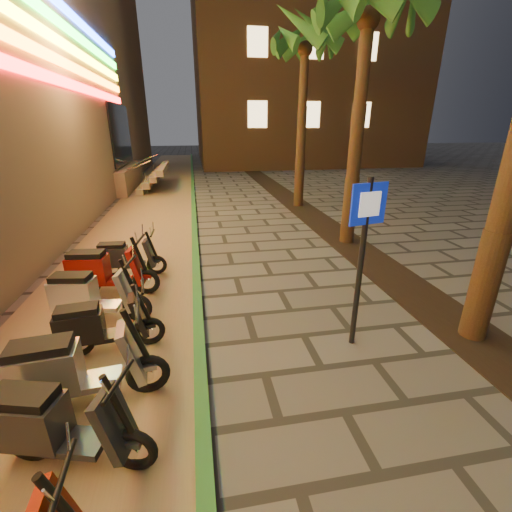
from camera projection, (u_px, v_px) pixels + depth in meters
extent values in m
plane|color=#474442|center=(300.00, 490.00, 3.30)|extent=(120.00, 120.00, 0.00)
cube|color=#8C7251|center=(145.00, 225.00, 12.06)|extent=(3.40, 60.00, 0.01)
cube|color=#2A702E|center=(194.00, 221.00, 12.32)|extent=(0.18, 60.00, 0.10)
cube|color=black|center=(380.00, 267.00, 8.49)|extent=(1.20, 40.00, 0.02)
cube|color=black|center=(121.00, 135.00, 18.10)|extent=(0.08, 5.00, 3.00)
cube|color=gray|center=(87.00, 178.00, 18.55)|extent=(5.00, 6.00, 1.20)
cube|color=gray|center=(146.00, 185.00, 19.20)|extent=(0.35, 5.00, 0.30)
cube|color=gray|center=(151.00, 179.00, 19.15)|extent=(0.35, 5.00, 0.30)
cube|color=gray|center=(157.00, 174.00, 19.10)|extent=(0.35, 5.00, 0.30)
cube|color=gray|center=(163.00, 168.00, 19.05)|extent=(0.35, 5.00, 0.30)
cylinder|color=silver|center=(130.00, 169.00, 16.91)|extent=(2.09, 0.06, 0.81)
cylinder|color=silver|center=(141.00, 161.00, 20.58)|extent=(2.09, 0.06, 0.81)
cube|color=brown|center=(297.00, 12.00, 29.70)|extent=(18.00, 16.00, 25.00)
cube|color=#F6D187|center=(258.00, 114.00, 24.55)|extent=(1.40, 0.06, 1.80)
cube|color=#F6D187|center=(311.00, 115.00, 25.21)|extent=(1.40, 0.06, 1.80)
cube|color=#F6D187|center=(361.00, 115.00, 25.87)|extent=(1.40, 0.06, 1.80)
cube|color=#F6D187|center=(258.00, 42.00, 22.93)|extent=(1.40, 0.06, 1.80)
cube|color=#F6D187|center=(315.00, 44.00, 23.60)|extent=(1.40, 0.06, 1.80)
cube|color=#F6D187|center=(368.00, 46.00, 24.26)|extent=(1.40, 0.06, 1.80)
cylinder|color=#472D19|center=(356.00, 143.00, 9.31)|extent=(0.40, 0.40, 5.70)
sphere|color=#472D19|center=(368.00, 19.00, 8.28)|extent=(0.56, 0.56, 0.56)
cone|color=#265119|center=(384.00, 6.00, 8.76)|extent=(1.70, 1.86, 1.52)
cone|color=#265119|center=(360.00, 8.00, 8.95)|extent=(2.00, 0.93, 1.52)
cone|color=#265119|center=(340.00, 6.00, 8.75)|extent=(1.97, 1.48, 1.52)
cylinder|color=#472D19|center=(301.00, 133.00, 13.86)|extent=(0.40, 0.40, 5.95)
sphere|color=#472D19|center=(305.00, 49.00, 12.79)|extent=(0.56, 0.56, 0.56)
cone|color=#265119|center=(328.00, 36.00, 12.77)|extent=(0.60, 1.93, 1.52)
cone|color=#265119|center=(318.00, 39.00, 13.26)|extent=(1.70, 1.86, 1.52)
cone|color=#265119|center=(303.00, 40.00, 13.45)|extent=(2.00, 0.93, 1.52)
cone|color=#265119|center=(289.00, 39.00, 13.26)|extent=(1.97, 1.48, 1.52)
cone|color=#265119|center=(282.00, 36.00, 12.76)|extent=(1.22, 2.02, 1.52)
cone|color=#265119|center=(286.00, 32.00, 12.21)|extent=(1.22, 2.02, 1.52)
cone|color=#265119|center=(300.00, 29.00, 11.85)|extent=(1.97, 1.48, 1.52)
cone|color=#265119|center=(318.00, 29.00, 11.85)|extent=(2.00, 0.93, 1.52)
cone|color=#265119|center=(329.00, 32.00, 12.21)|extent=(1.70, 1.86, 1.52)
cylinder|color=black|center=(360.00, 267.00, 5.08)|extent=(0.08, 0.08, 2.65)
cube|color=#0D22B2|center=(369.00, 204.00, 4.72)|extent=(0.58, 0.15, 0.58)
cube|color=white|center=(370.00, 204.00, 4.70)|extent=(0.34, 0.09, 0.34)
cylinder|color=black|center=(64.00, 508.00, 2.40)|extent=(0.27, 0.08, 0.72)
cylinder|color=black|center=(63.00, 476.00, 2.30)|extent=(0.07, 0.57, 0.04)
torus|color=black|center=(28.00, 441.00, 3.52)|extent=(0.53, 0.23, 0.52)
cylinder|color=silver|center=(28.00, 441.00, 3.52)|extent=(0.16, 0.13, 0.14)
torus|color=black|center=(133.00, 450.00, 3.43)|extent=(0.53, 0.23, 0.52)
cylinder|color=silver|center=(133.00, 450.00, 3.43)|extent=(0.16, 0.13, 0.14)
cube|color=#232528|center=(78.00, 442.00, 3.46)|extent=(0.62, 0.47, 0.08)
cube|color=#232528|center=(29.00, 420.00, 3.41)|extent=(0.78, 0.55, 0.50)
cube|color=black|center=(21.00, 397.00, 3.31)|extent=(0.68, 0.47, 0.12)
cube|color=#232528|center=(115.00, 423.00, 3.32)|extent=(0.36, 0.46, 0.70)
cylinder|color=black|center=(119.00, 407.00, 3.24)|extent=(0.28, 0.14, 0.74)
cylinder|color=black|center=(119.00, 381.00, 3.12)|extent=(0.20, 0.57, 0.04)
cube|color=#232528|center=(131.00, 441.00, 3.38)|extent=(0.25, 0.19, 0.06)
torus|color=black|center=(43.00, 393.00, 4.12)|extent=(0.57, 0.17, 0.56)
cylinder|color=silver|center=(43.00, 393.00, 4.12)|extent=(0.16, 0.12, 0.15)
torus|color=black|center=(148.00, 374.00, 4.43)|extent=(0.57, 0.17, 0.56)
cylinder|color=silver|center=(148.00, 374.00, 4.43)|extent=(0.16, 0.12, 0.15)
cube|color=#97989E|center=(96.00, 381.00, 4.26)|extent=(0.63, 0.43, 0.09)
cube|color=#97989E|center=(45.00, 371.00, 4.03)|extent=(0.80, 0.49, 0.54)
cube|color=black|center=(39.00, 348.00, 3.91)|extent=(0.71, 0.42, 0.13)
cube|color=#97989E|center=(132.00, 352.00, 4.26)|extent=(0.33, 0.46, 0.76)
cylinder|color=black|center=(136.00, 337.00, 4.20)|extent=(0.30, 0.11, 0.80)
cylinder|color=black|center=(137.00, 311.00, 4.09)|extent=(0.11, 0.63, 0.05)
cube|color=#97989E|center=(147.00, 366.00, 4.39)|extent=(0.25, 0.18, 0.07)
torus|color=black|center=(78.00, 343.00, 5.14)|extent=(0.49, 0.15, 0.48)
cylinder|color=silver|center=(78.00, 343.00, 5.14)|extent=(0.14, 0.11, 0.13)
torus|color=black|center=(150.00, 331.00, 5.43)|extent=(0.49, 0.15, 0.48)
cylinder|color=silver|center=(150.00, 331.00, 5.43)|extent=(0.14, 0.11, 0.13)
cube|color=black|center=(114.00, 335.00, 5.27)|extent=(0.55, 0.38, 0.07)
cube|color=black|center=(80.00, 326.00, 5.06)|extent=(0.69, 0.43, 0.46)
cube|color=black|center=(77.00, 311.00, 4.97)|extent=(0.61, 0.37, 0.11)
cube|color=black|center=(139.00, 315.00, 5.28)|extent=(0.29, 0.40, 0.65)
cylinder|color=black|center=(142.00, 304.00, 5.23)|extent=(0.26, 0.10, 0.69)
cylinder|color=black|center=(143.00, 286.00, 5.14)|extent=(0.11, 0.54, 0.04)
cube|color=black|center=(149.00, 325.00, 5.39)|extent=(0.22, 0.15, 0.06)
torus|color=black|center=(73.00, 308.00, 6.06)|extent=(0.54, 0.18, 0.53)
cylinder|color=silver|center=(73.00, 308.00, 6.06)|extent=(0.16, 0.12, 0.14)
torus|color=black|center=(137.00, 307.00, 6.08)|extent=(0.54, 0.18, 0.53)
cylinder|color=silver|center=(137.00, 307.00, 6.08)|extent=(0.16, 0.12, 0.14)
cube|color=white|center=(104.00, 306.00, 6.05)|extent=(0.61, 0.43, 0.08)
cube|color=white|center=(74.00, 293.00, 5.95)|extent=(0.77, 0.49, 0.51)
cube|color=black|center=(71.00, 278.00, 5.85)|extent=(0.68, 0.42, 0.12)
cube|color=white|center=(127.00, 290.00, 5.95)|extent=(0.33, 0.45, 0.72)
cylinder|color=black|center=(129.00, 279.00, 5.88)|extent=(0.29, 0.11, 0.76)
cylinder|color=black|center=(130.00, 262.00, 5.77)|extent=(0.14, 0.59, 0.04)
cube|color=white|center=(136.00, 301.00, 6.04)|extent=(0.24, 0.18, 0.06)
torus|color=black|center=(87.00, 283.00, 6.99)|extent=(0.57, 0.17, 0.56)
cylinder|color=silver|center=(87.00, 283.00, 6.99)|extent=(0.16, 0.12, 0.15)
torus|color=black|center=(146.00, 282.00, 7.06)|extent=(0.57, 0.17, 0.56)
cylinder|color=silver|center=(146.00, 282.00, 7.06)|extent=(0.16, 0.12, 0.15)
cube|color=maroon|center=(116.00, 280.00, 7.01)|extent=(0.63, 0.43, 0.09)
cube|color=maroon|center=(89.00, 269.00, 6.88)|extent=(0.79, 0.49, 0.54)
cube|color=black|center=(86.00, 255.00, 6.77)|extent=(0.70, 0.42, 0.13)
cube|color=maroon|center=(137.00, 265.00, 6.92)|extent=(0.33, 0.46, 0.75)
cylinder|color=black|center=(139.00, 256.00, 6.85)|extent=(0.30, 0.11, 0.79)
cylinder|color=black|center=(140.00, 239.00, 6.73)|extent=(0.12, 0.62, 0.05)
cube|color=maroon|center=(146.00, 276.00, 7.01)|extent=(0.25, 0.18, 0.06)
torus|color=black|center=(112.00, 267.00, 7.88)|extent=(0.47, 0.11, 0.47)
cylinder|color=silver|center=(112.00, 267.00, 7.88)|extent=(0.13, 0.10, 0.13)
torus|color=black|center=(157.00, 265.00, 8.01)|extent=(0.47, 0.11, 0.47)
cylinder|color=silver|center=(157.00, 265.00, 8.01)|extent=(0.13, 0.10, 0.13)
cube|color=#232427|center=(134.00, 265.00, 7.93)|extent=(0.51, 0.33, 0.07)
cube|color=#232427|center=(113.00, 256.00, 7.80)|extent=(0.65, 0.37, 0.45)
cube|color=black|center=(111.00, 246.00, 7.70)|extent=(0.57, 0.31, 0.11)
cube|color=#232427|center=(150.00, 253.00, 7.89)|extent=(0.25, 0.37, 0.64)
cylinder|color=black|center=(152.00, 245.00, 7.83)|extent=(0.25, 0.07, 0.67)
cylinder|color=black|center=(152.00, 233.00, 7.73)|extent=(0.06, 0.53, 0.04)
cube|color=#232427|center=(156.00, 260.00, 7.97)|extent=(0.20, 0.13, 0.05)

